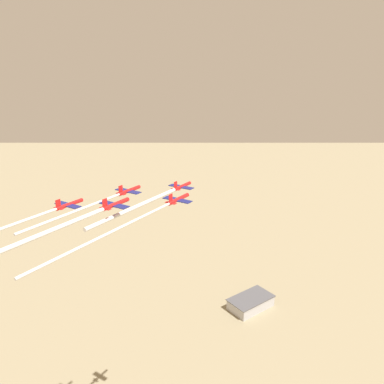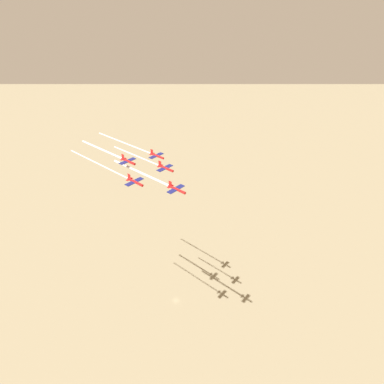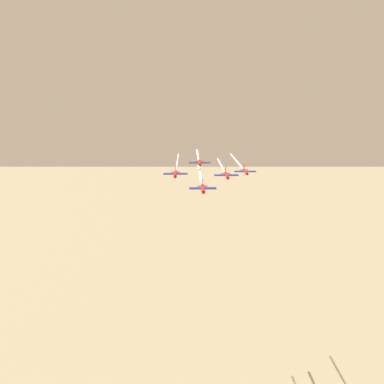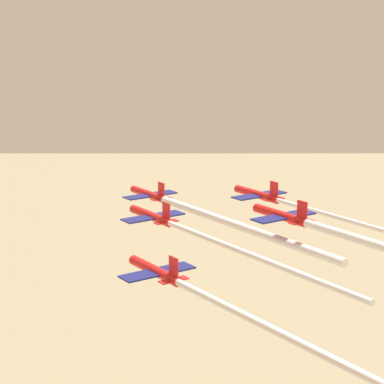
% 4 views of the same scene
% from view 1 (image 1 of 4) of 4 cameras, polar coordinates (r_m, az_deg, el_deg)
% --- Properties ---
extents(hangar, '(36.25, 20.71, 9.19)m').
position_cam_1_polar(hangar, '(318.16, 8.93, -16.30)').
color(hangar, '#B7B7BC').
rests_on(hangar, ground_plane).
extents(jet_0, '(10.99, 10.70, 3.72)m').
position_cam_1_polar(jet_0, '(146.38, -1.60, 0.86)').
color(jet_0, red).
extents(jet_1, '(10.99, 10.70, 3.72)m').
position_cam_1_polar(jet_1, '(138.47, -9.63, 0.21)').
color(jet_1, red).
extents(jet_2, '(10.99, 10.70, 3.72)m').
position_cam_1_polar(jet_2, '(125.37, -2.18, -1.12)').
color(jet_2, red).
extents(jet_3, '(10.99, 10.70, 3.72)m').
position_cam_1_polar(jet_3, '(134.61, -18.30, -1.83)').
color(jet_3, red).
extents(jet_4, '(10.99, 10.70, 3.72)m').
position_cam_1_polar(jet_4, '(117.86, -11.68, -1.85)').
color(jet_4, red).
extents(smoke_trail_0, '(42.05, 17.31, 1.32)m').
position_cam_1_polar(smoke_trail_0, '(125.80, -8.56, -2.27)').
color(smoke_trail_0, white).
extents(smoke_trail_1, '(38.12, 15.40, 0.83)m').
position_cam_1_polar(smoke_trail_1, '(121.95, -17.54, -2.89)').
color(smoke_trail_1, white).
extents(smoke_trail_2, '(51.20, 20.40, 0.75)m').
position_cam_1_polar(smoke_trail_2, '(102.23, -12.54, -6.14)').
color(smoke_trail_2, white).
extents(smoke_trail_4, '(37.72, 15.57, 1.23)m').
position_cam_1_polar(smoke_trail_4, '(102.76, -21.36, -5.80)').
color(smoke_trail_4, white).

